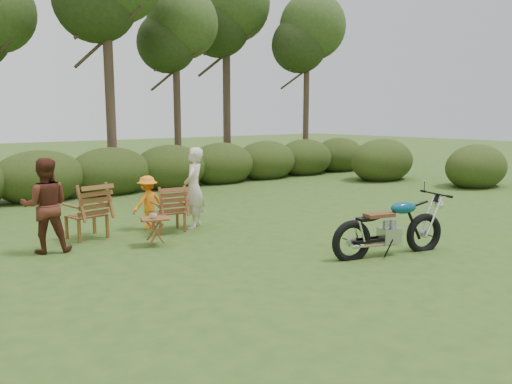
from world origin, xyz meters
TOP-DOWN VIEW (x-y plane):
  - ground at (0.00, 0.00)m, footprint 80.00×80.00m
  - tree_line at (0.50, 9.74)m, footprint 22.52×11.62m
  - motorcycle at (1.04, -0.26)m, footprint 2.20×1.33m
  - lawn_chair_right at (-1.03, 3.54)m, footprint 0.74×0.74m
  - lawn_chair_left at (-2.52, 4.03)m, footprint 0.83×0.83m
  - side_table at (-1.76, 2.72)m, footprint 0.60×0.55m
  - cup at (-1.79, 2.70)m, footprint 0.15×0.15m
  - adult_a at (-0.45, 3.52)m, footprint 0.72×0.71m
  - adult_b at (-3.40, 3.48)m, footprint 0.94×0.83m
  - child at (-1.25, 4.02)m, footprint 0.79×0.56m

SIDE VIEW (x-z plane):
  - ground at x=0.00m, z-range 0.00..0.00m
  - motorcycle at x=1.04m, z-range -0.59..0.59m
  - lawn_chair_right at x=-1.03m, z-range -0.47..0.47m
  - lawn_chair_left at x=-2.52m, z-range -0.53..0.53m
  - adult_a at x=-0.45m, z-range -0.84..0.84m
  - adult_b at x=-3.40m, z-range -0.81..0.81m
  - child at x=-1.25m, z-range -0.55..0.55m
  - side_table at x=-1.76m, z-range 0.00..0.51m
  - cup at x=-1.79m, z-range 0.51..0.60m
  - tree_line at x=0.50m, z-range -0.26..7.88m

